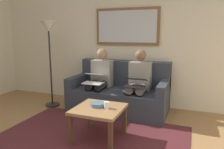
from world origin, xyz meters
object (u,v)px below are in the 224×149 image
person_left (139,80)px  laptop_black (135,82)px  cup (107,105)px  bowl (97,105)px  person_right (100,77)px  standing_lamp (49,36)px  couch (120,93)px  coffee_table (99,112)px  framed_mirror (127,27)px  laptop_white (95,78)px

person_left → laptop_black: bearing=90.0°
cup → bowl: 0.15m
person_left → person_right: 0.74m
person_left → standing_lamp: 1.88m
couch → coffee_table: bearing=95.4°
person_right → couch: bearing=-169.7°
person_left → standing_lamp: (1.71, 0.20, 0.76)m
bowl → coffee_table: bearing=131.0°
couch → laptop_black: 0.58m
framed_mirror → coffee_table: size_ratio=1.99×
person_left → laptop_black: person_left is taller
laptop_black → standing_lamp: standing_lamp is taller
coffee_table → laptop_white: bearing=-62.0°
laptop_white → standing_lamp: standing_lamp is taller
bowl → laptop_white: laptop_white is taller
cup → bowl: cup is taller
person_right → standing_lamp: 1.24m
bowl → person_left: bearing=-104.8°
person_right → standing_lamp: bearing=11.7°
coffee_table → cup: size_ratio=7.04×
person_right → laptop_white: size_ratio=2.93×
laptop_white → couch: bearing=-141.1°
cup → laptop_white: (0.60, -0.90, 0.14)m
bowl → person_left: person_left is taller
cup → coffee_table: bearing=7.5°
framed_mirror → laptop_white: bearing=61.6°
cup → person_right: 1.29m
person_right → person_left: bearing=180.0°
couch → standing_lamp: size_ratio=1.07×
person_left → standing_lamp: standing_lamp is taller
standing_lamp → laptop_white: bearing=178.0°
bowl → person_right: size_ratio=0.17×
laptop_black → person_right: bearing=-18.3°
laptop_black → cup: bearing=80.5°
framed_mirror → laptop_black: framed_mirror is taller
couch → laptop_white: size_ratio=4.55×
cup → person_right: person_right is taller
coffee_table → person_right: (0.49, -1.15, 0.22)m
couch → laptop_white: (0.37, 0.30, 0.32)m
standing_lamp → person_right: bearing=-168.3°
bowl → person_right: bearing=-67.8°
bowl → laptop_black: bearing=-108.8°
laptop_black → bowl: bearing=71.2°
standing_lamp → couch: bearing=-168.7°
person_right → laptop_white: bearing=90.0°
couch → cup: couch is taller
couch → person_left: (-0.37, 0.07, 0.30)m
person_left → person_right: bearing=0.0°
cup → laptop_black: 0.91m
person_left → person_right: (0.74, 0.00, 0.00)m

